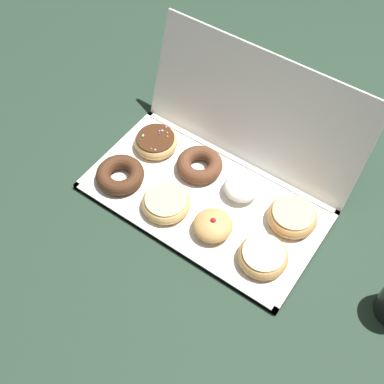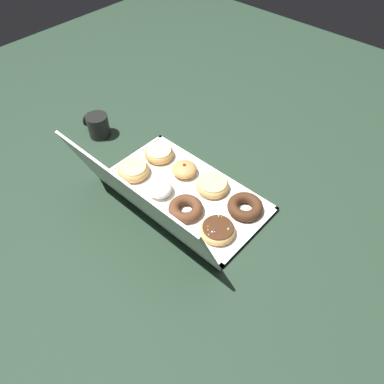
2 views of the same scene
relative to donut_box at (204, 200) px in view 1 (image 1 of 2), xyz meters
The scene contains 11 objects.
ground_plane 0.01m from the donut_box, ahead, with size 3.00×3.00×0.00m, color #233828.
donut_box is the anchor object (origin of this frame).
box_lid_open 0.25m from the donut_box, 90.00° to the left, with size 0.57×0.29×0.01m, color white.
chocolate_cake_ring_donut_0 0.21m from the donut_box, 161.09° to the right, with size 0.12×0.12×0.04m.
glazed_ring_donut_1 0.10m from the donut_box, 130.42° to the right, with size 0.12×0.12×0.04m.
jelly_filled_donut_2 0.09m from the donut_box, 43.24° to the right, with size 0.09×0.09×0.05m.
glazed_ring_donut_3 0.21m from the donut_box, 17.45° to the right, with size 0.11×0.11×0.04m.
sprinkle_donut_4 0.21m from the donut_box, 161.41° to the left, with size 0.11×0.11×0.04m.
chocolate_cake_ring_donut_5 0.09m from the donut_box, 131.78° to the left, with size 0.12×0.12×0.04m.
powdered_filled_donut_6 0.10m from the donut_box, 47.19° to the left, with size 0.09×0.09×0.05m.
glazed_ring_donut_7 0.21m from the donut_box, 18.03° to the left, with size 0.12×0.12×0.04m.
Camera 1 is at (0.36, -0.57, 0.98)m, focal length 46.16 mm.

